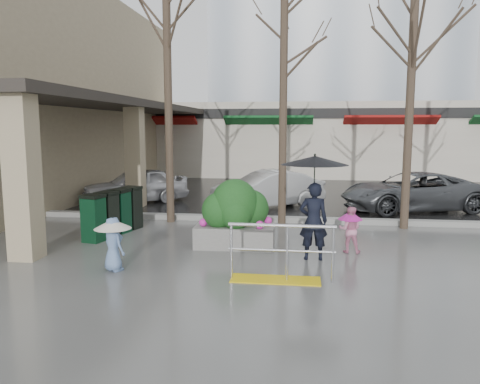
% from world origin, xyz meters
% --- Properties ---
extents(ground, '(120.00, 120.00, 0.00)m').
position_xyz_m(ground, '(0.00, 0.00, 0.00)').
color(ground, '#51514F').
rests_on(ground, ground).
extents(street_asphalt, '(120.00, 36.00, 0.01)m').
position_xyz_m(street_asphalt, '(0.00, 22.00, 0.01)').
color(street_asphalt, black).
rests_on(street_asphalt, ground).
extents(curb, '(120.00, 0.30, 0.15)m').
position_xyz_m(curb, '(0.00, 4.00, 0.07)').
color(curb, gray).
rests_on(curb, ground).
extents(near_building, '(6.00, 18.00, 8.00)m').
position_xyz_m(near_building, '(-9.00, 8.00, 4.00)').
color(near_building, tan).
rests_on(near_building, ground).
extents(canopy_slab, '(2.80, 18.00, 0.25)m').
position_xyz_m(canopy_slab, '(-4.80, 8.00, 3.62)').
color(canopy_slab, '#2D2823').
rests_on(canopy_slab, pillar_front).
extents(pillar_front, '(0.55, 0.55, 3.50)m').
position_xyz_m(pillar_front, '(-3.90, -0.50, 1.75)').
color(pillar_front, tan).
rests_on(pillar_front, ground).
extents(pillar_back, '(0.55, 0.55, 3.50)m').
position_xyz_m(pillar_back, '(-3.90, 6.00, 1.75)').
color(pillar_back, tan).
rests_on(pillar_back, ground).
extents(storefront_row, '(34.00, 6.74, 4.00)m').
position_xyz_m(storefront_row, '(2.00, 17.97, 2.01)').
color(storefront_row, beige).
rests_on(storefront_row, ground).
extents(office_tower, '(18.00, 12.00, 25.00)m').
position_xyz_m(office_tower, '(4.00, 30.00, 12.50)').
color(office_tower, '#8C99A8').
rests_on(office_tower, ground).
extents(handrail, '(1.90, 0.50, 1.03)m').
position_xyz_m(handrail, '(1.36, -1.20, 0.38)').
color(handrail, yellow).
rests_on(handrail, ground).
extents(tree_west, '(3.20, 3.20, 6.80)m').
position_xyz_m(tree_west, '(-2.00, 3.60, 5.08)').
color(tree_west, '#382B21').
rests_on(tree_west, ground).
extents(tree_midwest, '(3.20, 3.20, 7.00)m').
position_xyz_m(tree_midwest, '(1.20, 3.60, 5.23)').
color(tree_midwest, '#382B21').
rests_on(tree_midwest, ground).
extents(tree_mideast, '(3.20, 3.20, 6.50)m').
position_xyz_m(tree_mideast, '(4.50, 3.60, 4.86)').
color(tree_mideast, '#382B21').
rests_on(tree_mideast, ground).
extents(woman, '(1.37, 1.37, 2.19)m').
position_xyz_m(woman, '(1.99, 0.23, 1.41)').
color(woman, black).
rests_on(woman, ground).
extents(child_pink, '(0.54, 0.54, 1.01)m').
position_xyz_m(child_pink, '(2.79, 0.91, 0.57)').
color(child_pink, pink).
rests_on(child_pink, ground).
extents(child_blue, '(0.70, 0.70, 1.04)m').
position_xyz_m(child_blue, '(-1.79, -1.04, 0.65)').
color(child_blue, '#6887B9').
rests_on(child_blue, ground).
extents(planter, '(1.81, 1.05, 1.56)m').
position_xyz_m(planter, '(0.25, 1.07, 0.74)').
color(planter, gray).
rests_on(planter, ground).
extents(news_boxes, '(0.92, 2.09, 1.14)m').
position_xyz_m(news_boxes, '(-2.98, 1.85, 0.57)').
color(news_boxes, '#0C381E').
rests_on(news_boxes, ground).
extents(car_a, '(3.95, 3.13, 1.26)m').
position_xyz_m(car_a, '(-4.20, 6.79, 0.63)').
color(car_a, '#A6A7AB').
rests_on(car_a, ground).
extents(car_b, '(3.95, 3.16, 1.26)m').
position_xyz_m(car_b, '(0.59, 6.33, 0.63)').
color(car_b, silver).
rests_on(car_b, ground).
extents(car_c, '(4.94, 3.28, 1.26)m').
position_xyz_m(car_c, '(5.28, 6.40, 0.63)').
color(car_c, '#4E5155').
rests_on(car_c, ground).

